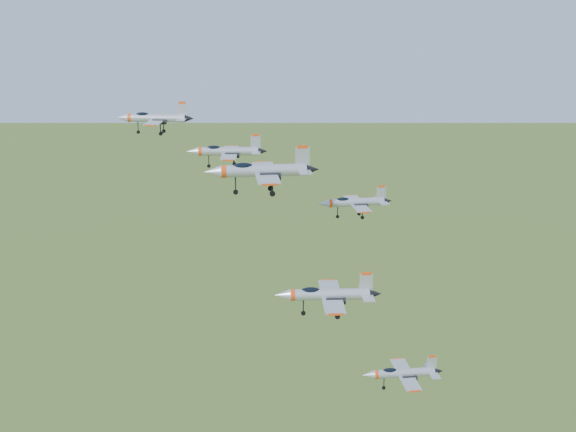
{
  "coord_description": "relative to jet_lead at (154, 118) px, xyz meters",
  "views": [
    {
      "loc": [
        13.59,
        -105.01,
        171.65
      ],
      "look_at": [
        4.39,
        -1.34,
        140.9
      ],
      "focal_mm": 50.0,
      "sensor_mm": 36.0,
      "label": 1
    }
  ],
  "objects": [
    {
      "name": "jet_left_low",
      "position": [
        31.08,
        -5.82,
        -11.15
      ],
      "size": [
        11.27,
        9.54,
        3.04
      ],
      "rotation": [
        0.0,
        0.0,
        0.25
      ],
      "color": "#AEB2BB"
    },
    {
      "name": "jet_right_high",
      "position": [
        20.18,
        -30.02,
        -0.9
      ],
      "size": [
        13.55,
        11.39,
        3.64
      ],
      "rotation": [
        0.0,
        0.0,
        0.2
      ],
      "color": "#AEB2BB"
    },
    {
      "name": "jet_right_low",
      "position": [
        28.01,
        -26.73,
        -17.48
      ],
      "size": [
        13.61,
        11.34,
        3.64
      ],
      "rotation": [
        0.0,
        0.0,
        0.13
      ],
      "color": "#AEB2BB"
    },
    {
      "name": "jet_trail",
      "position": [
        38.14,
        -21.88,
        -30.5
      ],
      "size": [
        11.19,
        9.42,
        3.01
      ],
      "rotation": [
        0.0,
        0.0,
        0.2
      ],
      "color": "#AEB2BB"
    },
    {
      "name": "jet_lead",
      "position": [
        0.0,
        0.0,
        0.0
      ],
      "size": [
        12.14,
        9.98,
        3.25
      ],
      "rotation": [
        0.0,
        0.0,
        0.02
      ],
      "color": "#AEB2BB"
    },
    {
      "name": "jet_left_high",
      "position": [
        13.98,
        -17.11,
        -1.41
      ],
      "size": [
        10.83,
        9.0,
        2.89
      ],
      "rotation": [
        0.0,
        0.0,
        0.11
      ],
      "color": "#AEB2BB"
    }
  ]
}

